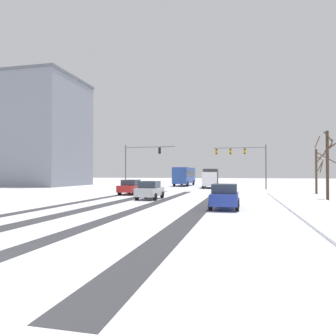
{
  "coord_description": "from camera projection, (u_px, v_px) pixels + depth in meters",
  "views": [
    {
      "loc": [
        6.55,
        -5.79,
        2.3
      ],
      "look_at": [
        0.0,
        22.4,
        2.8
      ],
      "focal_mm": 33.78,
      "sensor_mm": 36.0,
      "label": 1
    }
  ],
  "objects": [
    {
      "name": "wheel_track_left_lane",
      "position": [
        148.0,
        205.0,
        22.66
      ],
      "size": [
        0.94,
        35.2,
        0.01
      ],
      "primitive_type": "cube",
      "color": "#38383D",
      "rests_on": "ground"
    },
    {
      "name": "wheel_track_right_lane",
      "position": [
        71.0,
        204.0,
        24.05
      ],
      "size": [
        0.93,
        35.2,
        0.01
      ],
      "primitive_type": "cube",
      "color": "#38383D",
      "rests_on": "ground"
    },
    {
      "name": "wheel_track_center",
      "position": [
        203.0,
        207.0,
        21.77
      ],
      "size": [
        1.16,
        35.2,
        0.01
      ],
      "primitive_type": "cube",
      "color": "#38383D",
      "rests_on": "ground"
    },
    {
      "name": "wheel_track_oncoming",
      "position": [
        107.0,
        204.0,
        23.39
      ],
      "size": [
        1.2,
        35.2,
        0.01
      ],
      "primitive_type": "cube",
      "color": "#38383D",
      "rests_on": "ground"
    },
    {
      "name": "sidewalk_kerb_right",
      "position": [
        327.0,
        212.0,
        18.52
      ],
      "size": [
        4.0,
        35.2,
        0.12
      ],
      "primitive_type": "cube",
      "color": "white",
      "rests_on": "ground"
    },
    {
      "name": "traffic_signal_far_right",
      "position": [
        244.0,
        156.0,
        46.39
      ],
      "size": [
        7.56,
        0.53,
        6.5
      ],
      "color": "#56565B",
      "rests_on": "ground"
    },
    {
      "name": "traffic_signal_far_left",
      "position": [
        139.0,
        158.0,
        45.87
      ],
      "size": [
        7.58,
        0.49,
        6.5
      ],
      "color": "#56565B",
      "rests_on": "ground"
    },
    {
      "name": "car_red_lead",
      "position": [
        131.0,
        187.0,
        34.4
      ],
      "size": [
        1.99,
        4.18,
        1.62
      ],
      "color": "red",
      "rests_on": "ground"
    },
    {
      "name": "car_silver_second",
      "position": [
        150.0,
        190.0,
        28.11
      ],
      "size": [
        1.86,
        4.11,
        1.62
      ],
      "color": "#B7BABF",
      "rests_on": "ground"
    },
    {
      "name": "car_blue_third",
      "position": [
        225.0,
        196.0,
        20.51
      ],
      "size": [
        1.85,
        4.11,
        1.62
      ],
      "color": "#233899",
      "rests_on": "ground"
    },
    {
      "name": "bus_oncoming",
      "position": [
        185.0,
        175.0,
        59.4
      ],
      "size": [
        2.68,
        11.0,
        3.38
      ],
      "color": "#284793",
      "rests_on": "ground"
    },
    {
      "name": "box_truck_delivery",
      "position": [
        211.0,
        178.0,
        50.12
      ],
      "size": [
        2.5,
        7.47,
        3.02
      ],
      "color": "silver",
      "rests_on": "ground"
    },
    {
      "name": "bare_tree_sidewalk_mid",
      "position": [
        327.0,
        162.0,
        27.1
      ],
      "size": [
        1.84,
        2.17,
        5.97
      ],
      "color": "#423023",
      "rests_on": "ground"
    },
    {
      "name": "bare_tree_sidewalk_far",
      "position": [
        317.0,
        170.0,
        36.01
      ],
      "size": [
        1.39,
        1.7,
        5.1
      ],
      "color": "#4C3828",
      "rests_on": "ground"
    },
    {
      "name": "office_building_far_left_block",
      "position": [
        18.0,
        133.0,
        61.01
      ],
      "size": [
        24.42,
        14.96,
        20.25
      ],
      "color": "gray",
      "rests_on": "ground"
    }
  ]
}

